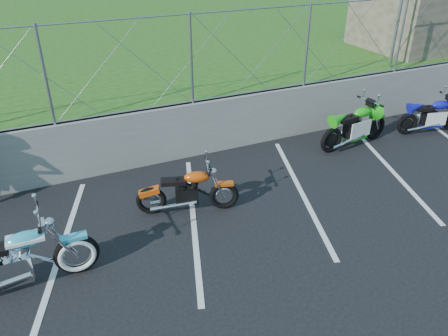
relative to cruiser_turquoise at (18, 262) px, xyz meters
name	(u,v)px	position (x,y,z in m)	size (l,w,h in m)	color
ground	(214,249)	(2.99, -0.41, -0.48)	(90.00, 90.00, 0.00)	black
retaining_wall	(153,137)	(2.99, 3.09, 0.17)	(30.00, 0.22, 1.30)	slate
grass_field	(83,44)	(2.99, 13.09, 0.17)	(30.00, 20.00, 1.30)	#245215
stone_building	(436,17)	(13.49, 5.09, 1.72)	(5.00, 3.00, 1.80)	brown
chain_link_fence	(147,65)	(2.99, 3.09, 1.82)	(28.00, 0.03, 2.00)	gray
sign_pole	(400,13)	(10.19, 3.49, 2.32)	(0.08, 0.08, 3.00)	gray
parking_lines	(250,204)	(4.19, 0.59, -0.48)	(18.29, 4.31, 0.01)	silver
cruiser_turquoise	(18,262)	(0.00, 0.00, 0.00)	(2.42, 0.76, 1.20)	black
naked_orange	(189,192)	(3.03, 0.86, -0.06)	(1.90, 0.78, 0.98)	black
sportbike_green	(356,127)	(7.81, 1.90, 0.00)	(2.14, 0.76, 1.11)	black
sportbike_blue	(433,117)	(10.18, 1.67, -0.05)	(1.90, 0.70, 1.00)	black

